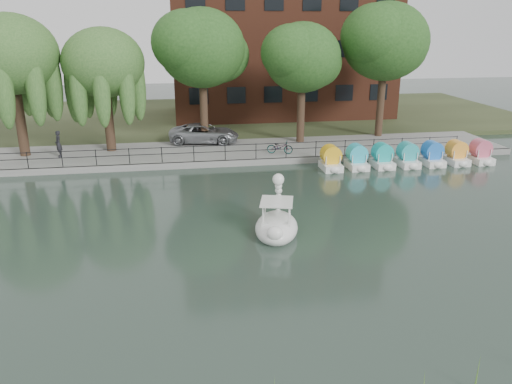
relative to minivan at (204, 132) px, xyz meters
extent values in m
plane|color=#3A4C42|center=(1.02, -18.25, -1.20)|extent=(120.00, 120.00, 0.00)
cube|color=gray|center=(1.02, -2.25, -1.00)|extent=(40.00, 6.00, 0.40)
cube|color=gray|center=(1.02, -5.20, -1.00)|extent=(40.00, 0.25, 0.40)
cube|color=#47512D|center=(1.02, 11.75, -1.02)|extent=(60.00, 22.00, 0.36)
cylinder|color=black|center=(1.02, -5.00, 0.15)|extent=(32.00, 0.04, 0.04)
cylinder|color=black|center=(1.02, -5.00, -0.25)|extent=(32.00, 0.04, 0.04)
cylinder|color=black|center=(1.02, -5.00, -0.30)|extent=(0.05, 0.05, 1.00)
cube|color=#4C1E16|center=(8.02, 11.75, 8.16)|extent=(20.00, 10.00, 18.00)
cylinder|color=#473323|center=(-11.98, -1.75, 1.30)|extent=(0.60, 0.60, 4.20)
ellipsoid|color=#59833C|center=(-11.98, -1.75, 5.71)|extent=(5.88, 5.88, 5.00)
cylinder|color=#473323|center=(-6.48, -1.25, 1.10)|extent=(0.60, 0.60, 3.80)
ellipsoid|color=#59833C|center=(-6.48, -1.25, 5.09)|extent=(5.32, 5.32, 4.52)
cylinder|color=#473323|center=(0.02, -0.25, 1.45)|extent=(0.60, 0.60, 4.50)
ellipsoid|color=#3A6928|center=(0.02, -0.25, 5.90)|extent=(6.00, 6.00, 5.10)
cylinder|color=#473323|center=(7.02, -0.75, 1.22)|extent=(0.60, 0.60, 4.05)
ellipsoid|color=#3A6928|center=(7.02, -0.75, 5.23)|extent=(5.40, 5.40, 4.59)
cylinder|color=#473323|center=(13.52, 0.25, 1.56)|extent=(0.60, 0.60, 4.72)
ellipsoid|color=#3A6928|center=(13.52, 0.25, 6.23)|extent=(6.30, 6.30, 5.36)
imported|color=gray|center=(0.00, 0.00, 0.00)|extent=(3.51, 6.10, 1.60)
imported|color=gray|center=(4.81, -4.01, -0.30)|extent=(1.09, 1.82, 1.00)
imported|color=black|center=(-9.64, -2.53, 0.19)|extent=(0.71, 0.84, 1.98)
ellipsoid|color=white|center=(2.09, -16.34, -0.88)|extent=(2.54, 3.31, 0.65)
cube|color=white|center=(2.06, -16.44, -0.55)|extent=(1.49, 1.57, 0.33)
cube|color=white|center=(2.07, -16.39, 0.35)|extent=(1.69, 1.77, 0.07)
ellipsoid|color=white|center=(1.77, -17.55, -0.60)|extent=(0.80, 0.69, 0.61)
sphere|color=white|center=(2.34, -15.39, 1.03)|extent=(0.52, 0.52, 0.52)
cone|color=black|center=(2.43, -15.05, 1.00)|extent=(0.28, 0.33, 0.22)
cylinder|color=yellow|center=(2.39, -15.20, 1.01)|extent=(0.30, 0.18, 0.28)
cube|color=white|center=(7.46, -6.97, -0.98)|extent=(1.15, 1.70, 0.44)
cylinder|color=yellow|center=(7.46, -6.87, -0.25)|extent=(0.90, 1.20, 0.90)
cube|color=white|center=(9.16, -6.97, -0.98)|extent=(1.15, 1.70, 0.44)
cylinder|color=#2FBAD4|center=(9.16, -6.87, -0.25)|extent=(0.90, 1.20, 0.90)
cube|color=white|center=(10.86, -6.97, -0.98)|extent=(1.15, 1.70, 0.44)
cylinder|color=#1BADAA|center=(10.86, -6.87, -0.25)|extent=(0.90, 1.20, 0.90)
cube|color=white|center=(12.56, -6.97, -0.98)|extent=(1.15, 1.70, 0.44)
cylinder|color=teal|center=(12.56, -6.87, -0.25)|extent=(0.90, 1.20, 0.90)
cube|color=white|center=(14.26, -6.97, -0.98)|extent=(1.15, 1.70, 0.44)
cylinder|color=blue|center=(14.26, -6.87, -0.25)|extent=(0.90, 1.20, 0.90)
cube|color=white|center=(15.96, -6.97, -0.98)|extent=(1.15, 1.70, 0.44)
cylinder|color=#FFA333|center=(15.96, -6.87, -0.25)|extent=(0.90, 1.20, 0.90)
cube|color=white|center=(17.66, -6.97, -0.98)|extent=(1.15, 1.70, 0.44)
cylinder|color=#D25875|center=(17.66, -6.87, -0.25)|extent=(0.90, 1.20, 0.90)
camera|label=1|loc=(-2.00, -35.94, 7.62)|focal=35.00mm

